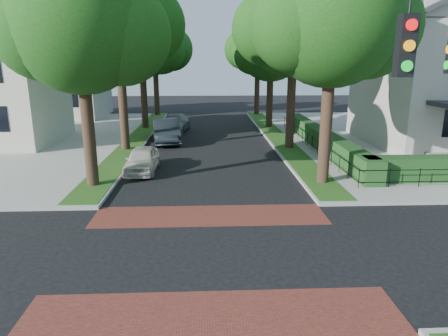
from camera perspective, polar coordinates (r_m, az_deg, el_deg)
The scene contains 19 objects.
ground at distance 12.73m, azimuth -1.86°, elevation -12.16°, with size 120.00×120.00×0.00m, color black.
crosswalk_far at distance 15.64m, azimuth -2.01°, elevation -6.80°, with size 9.00×2.20×0.01m, color maroon.
crosswalk_near at distance 9.98m, azimuth -1.61°, elevation -20.53°, with size 9.00×2.20×0.01m, color maroon.
grass_strip_ne at distance 31.43m, azimuth 7.60°, elevation 4.49°, with size 1.60×29.80×0.02m, color #284814.
grass_strip_nw at distance 31.40m, azimuth -12.25°, elevation 4.27°, with size 1.60×29.80×0.02m, color #284814.
tree_right_near at distance 19.51m, azimuth 15.41°, elevation 19.82°, with size 7.75×6.67×10.66m.
tree_right_mid at distance 27.27m, azimuth 10.13°, elevation 19.34°, with size 8.25×7.09×11.22m.
tree_right_far at distance 36.02m, azimuth 6.85°, elevation 16.61°, with size 7.25×6.23×9.74m.
tree_right_back at distance 44.95m, azimuth 4.96°, elevation 16.77°, with size 7.50×6.45×10.20m.
tree_left_near at distance 19.36m, azimuth -19.46°, elevation 18.50°, with size 7.50×6.45×10.20m.
tree_left_mid at distance 27.21m, azimuth -14.63°, elevation 19.87°, with size 8.00×6.88×11.48m.
tree_left_far at distance 35.96m, azimuth -11.52°, elevation 16.77°, with size 7.00×6.02×9.86m.
tree_left_back at distance 44.91m, azimuth -9.73°, elevation 16.81°, with size 7.75×6.66×10.44m.
hedge_main_road at distance 27.92m, azimuth 13.76°, elevation 4.10°, with size 1.00×18.00×1.20m, color #16411B.
fence_main_road at distance 27.74m, azimuth 12.15°, elevation 3.81°, with size 0.06×18.00×0.90m, color black, non-canonical shape.
house_left_far at distance 45.98m, azimuth -22.70°, elevation 12.89°, with size 10.00×9.00×10.14m.
parked_car_front at distance 22.02m, azimuth -11.62°, elevation 1.18°, with size 1.59×3.95×1.35m, color silver.
parked_car_middle at distance 29.88m, azimuth -8.28°, elevation 5.28°, with size 1.82×5.21×1.72m, color #1D242C.
parked_car_rear at distance 34.18m, azimuth -7.05°, elevation 6.31°, with size 2.04×5.03×1.46m, color slate.
Camera 1 is at (-0.10, -11.33, 5.80)m, focal length 32.00 mm.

